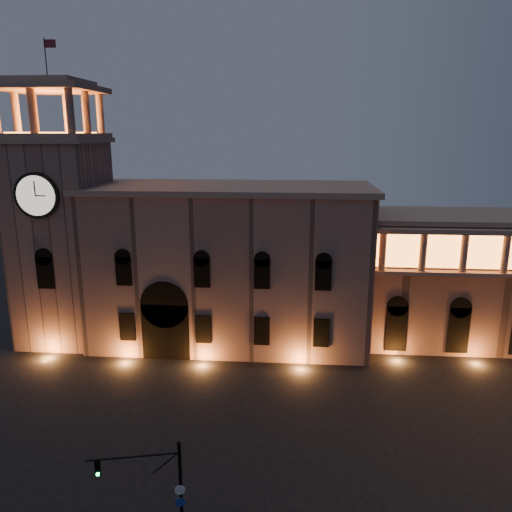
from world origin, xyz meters
name	(u,v)px	position (x,y,z in m)	size (l,w,h in m)	color
ground	(219,460)	(0.00, 0.00, 0.00)	(160.00, 160.00, 0.00)	black
government_building	(229,265)	(-2.08, 21.93, 8.77)	(30.80, 12.80, 17.60)	#866257
clock_tower	(62,231)	(-20.50, 20.98, 12.50)	(9.80, 9.80, 32.40)	#866257
traffic_light	(165,496)	(-1.66, -8.31, 3.70)	(5.04, 1.42, 7.05)	black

